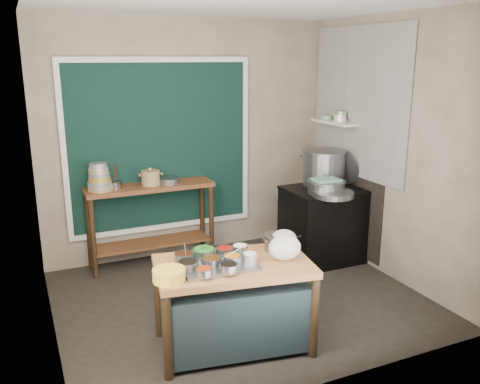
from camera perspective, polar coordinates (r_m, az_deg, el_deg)
name	(u,v)px	position (r m, az deg, el deg)	size (l,w,h in m)	color
floor	(240,300)	(5.22, -0.02, -12.03)	(3.50, 3.00, 0.02)	black
back_wall	(188,140)	(6.14, -5.86, 5.88)	(3.50, 0.02, 2.80)	gray
left_wall	(39,181)	(4.35, -21.66, 1.15)	(0.02, 3.00, 2.80)	gray
right_wall	(389,149)	(5.69, 16.40, 4.64)	(0.02, 3.00, 2.80)	gray
ceiling	(240,3)	(4.68, -0.03, 20.48)	(3.50, 3.00, 0.02)	gray
curtain_panel	(161,146)	(6.01, -8.90, 5.10)	(2.10, 0.02, 1.90)	black
curtain_frame	(161,146)	(6.00, -8.87, 5.08)	(2.22, 0.03, 2.02)	beige
tile_panel	(358,103)	(6.05, 13.13, 9.73)	(0.02, 1.70, 1.70)	#B2B2AA
soot_patch	(348,197)	(6.33, 12.01, -0.59)	(0.01, 1.30, 1.30)	black
wall_shelf	(334,122)	(6.25, 10.55, 7.72)	(0.22, 0.70, 0.03)	beige
prep_table	(233,305)	(4.29, -0.74, -12.57)	(1.25, 0.72, 0.75)	olive
back_counter	(151,224)	(5.99, -9.91, -3.61)	(1.45, 0.40, 0.95)	brown
stove_block	(324,225)	(6.11, 9.46, -3.71)	(0.90, 0.68, 0.85)	black
stove_top	(326,189)	(5.99, 9.64, 0.28)	(0.92, 0.69, 0.03)	black
condiment_tray	(217,265)	(4.07, -2.60, -8.15)	(0.59, 0.42, 0.03)	gray
condiment_bowls	(213,259)	(4.06, -3.09, -7.49)	(0.66, 0.51, 0.08)	gray
yellow_basin	(169,275)	(3.84, -7.97, -9.21)	(0.25, 0.25, 0.09)	yellow
saucepan	(277,242)	(4.39, 4.22, -5.65)	(0.24, 0.24, 0.13)	gray
plastic_bag_a	(285,248)	(4.18, 5.04, -6.23)	(0.27, 0.23, 0.21)	white
plastic_bag_b	(284,240)	(4.40, 4.92, -5.34)	(0.23, 0.20, 0.18)	white
bowl_stack	(100,178)	(5.71, -15.49, 1.48)	(0.27, 0.27, 0.30)	tan
utensil_cup	(116,185)	(5.76, -13.78, 0.78)	(0.14, 0.14, 0.08)	gray
ceramic_crock	(151,179)	(5.82, -10.01, 1.48)	(0.22, 0.22, 0.15)	olive
wide_bowl	(169,180)	(5.90, -8.00, 1.30)	(0.26, 0.26, 0.07)	gray
stock_pot	(324,168)	(6.11, 9.39, 2.71)	(0.53, 0.53, 0.41)	gray
pot_lid	(345,168)	(6.17, 11.66, 2.66)	(0.41, 0.41, 0.02)	gray
steamer	(326,187)	(5.75, 9.63, 0.57)	(0.44, 0.44, 0.14)	gray
green_cloth	(326,180)	(5.73, 9.67, 1.37)	(0.28, 0.22, 0.02)	#5D9976
shallow_pan	(333,194)	(5.63, 10.40, -0.21)	(0.45, 0.45, 0.06)	gray
shelf_bowl_stack	(340,117)	(6.15, 11.16, 8.28)	(0.16, 0.16, 0.13)	silver
shelf_bowl_green	(327,117)	(6.37, 9.76, 8.25)	(0.13, 0.13, 0.05)	gray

